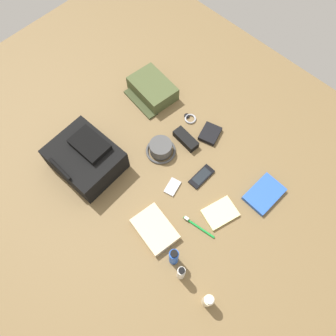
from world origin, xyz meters
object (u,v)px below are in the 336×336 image
(paperback_novel, at_px, (264,194))
(sunglasses_case, at_px, (186,139))
(toothpaste_tube, at_px, (181,273))
(deodorant_spray, at_px, (174,257))
(wristwatch, at_px, (190,118))
(toiletry_pouch, at_px, (152,89))
(wallet, at_px, (210,134))
(bucket_hat, at_px, (161,148))
(cell_phone, at_px, (202,177))
(toothbrush, at_px, (197,226))
(folded_towel, at_px, (155,229))
(lotion_bottle, at_px, (208,301))
(backpack, at_px, (86,158))
(media_player, at_px, (173,187))
(notepad, at_px, (220,213))

(paperback_novel, xyz_separation_m, sunglasses_case, (0.47, 0.05, 0.01))
(toothpaste_tube, bearing_deg, deodorant_spray, -20.70)
(toothpaste_tube, relative_size, wristwatch, 1.98)
(toiletry_pouch, bearing_deg, wallet, -176.58)
(bucket_hat, xyz_separation_m, sunglasses_case, (-0.05, -0.13, -0.01))
(deodorant_spray, height_order, cell_phone, deodorant_spray)
(toiletry_pouch, relative_size, wallet, 2.38)
(deodorant_spray, height_order, toothbrush, deodorant_spray)
(cell_phone, height_order, toothbrush, toothbrush)
(bucket_hat, bearing_deg, paperback_novel, -161.17)
(toothpaste_tube, distance_m, toothbrush, 0.24)
(wallet, bearing_deg, toothbrush, 107.32)
(wristwatch, distance_m, folded_towel, 0.63)
(paperback_novel, relative_size, wristwatch, 2.63)
(lotion_bottle, xyz_separation_m, folded_towel, (0.37, -0.06, -0.04))
(backpack, height_order, wristwatch, backpack)
(lotion_bottle, bearing_deg, toothbrush, -40.75)
(media_player, distance_m, sunglasses_case, 0.27)
(notepad, bearing_deg, backpack, 38.79)
(deodorant_spray, height_order, paperback_novel, deodorant_spray)
(cell_phone, relative_size, wristwatch, 1.89)
(toothbrush, distance_m, sunglasses_case, 0.45)
(toiletry_pouch, xyz_separation_m, notepad, (-0.72, 0.26, -0.03))
(bucket_hat, xyz_separation_m, paperback_novel, (-0.52, -0.18, -0.02))
(wristwatch, bearing_deg, notepad, 147.89)
(deodorant_spray, bearing_deg, toothbrush, -81.21)
(backpack, distance_m, cell_phone, 0.57)
(backpack, distance_m, toothbrush, 0.62)
(toothpaste_tube, bearing_deg, lotion_bottle, 179.03)
(backpack, bearing_deg, lotion_bottle, 175.44)
(bucket_hat, height_order, sunglasses_case, bucket_hat)
(toiletry_pouch, xyz_separation_m, toothbrush, (-0.68, 0.38, -0.03))
(folded_towel, bearing_deg, deodorant_spray, 166.61)
(media_player, distance_m, notepad, 0.26)
(notepad, bearing_deg, folded_towel, 75.28)
(bucket_hat, distance_m, cell_phone, 0.25)
(toiletry_pouch, distance_m, bucket_hat, 0.36)
(wallet, bearing_deg, folded_towel, 88.54)
(toiletry_pouch, bearing_deg, bucket_hat, 142.33)
(deodorant_spray, relative_size, folded_towel, 0.75)
(deodorant_spray, distance_m, notepad, 0.31)
(lotion_bottle, height_order, wallet, lotion_bottle)
(lotion_bottle, bearing_deg, sunglasses_case, -40.49)
(media_player, bearing_deg, bucket_hat, -29.24)
(bucket_hat, height_order, deodorant_spray, deodorant_spray)
(toothpaste_tube, relative_size, sunglasses_case, 1.00)
(deodorant_spray, height_order, notepad, deodorant_spray)
(toiletry_pouch, height_order, sunglasses_case, toiletry_pouch)
(bucket_hat, xyz_separation_m, notepad, (-0.43, 0.04, -0.02))
(bucket_hat, relative_size, wristwatch, 2.14)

